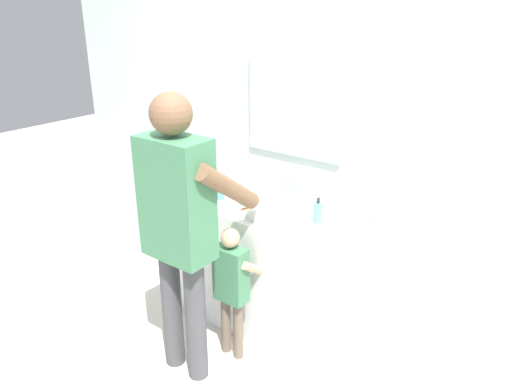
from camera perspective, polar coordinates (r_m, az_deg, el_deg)
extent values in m
plane|color=silver|center=(3.50, -1.54, -17.30)|extent=(14.00, 14.00, 0.00)
cube|color=silver|center=(3.34, 4.86, 6.85)|extent=(4.40, 0.08, 2.70)
cube|color=silver|center=(3.26, 4.46, 9.65)|extent=(0.72, 0.02, 0.63)
cube|color=white|center=(3.44, 1.51, -8.99)|extent=(1.39, 0.54, 0.89)
cylinder|color=white|center=(3.20, 1.39, -1.41)|extent=(0.38, 0.38, 0.11)
cylinder|color=silver|center=(3.20, 1.39, -1.32)|extent=(0.31, 0.31, 0.09)
cylinder|color=#B7BABF|center=(3.38, 3.78, 0.41)|extent=(0.03, 0.03, 0.18)
cylinder|color=#B7BABF|center=(3.30, 3.24, 1.41)|extent=(0.02, 0.12, 0.02)
cylinder|color=#B7BABF|center=(3.44, 2.78, -0.35)|extent=(0.04, 0.04, 0.05)
cylinder|color=#B7BABF|center=(3.37, 4.75, -0.88)|extent=(0.04, 0.04, 0.05)
cylinder|color=#4C8EB2|center=(3.43, -4.29, -0.03)|extent=(0.07, 0.07, 0.09)
cylinder|color=#E5387F|center=(3.42, -4.20, 0.88)|extent=(0.04, 0.02, 0.17)
cube|color=white|center=(3.39, -4.24, 2.38)|extent=(0.01, 0.02, 0.02)
cylinder|color=#66B2D1|center=(3.07, 7.21, -2.41)|extent=(0.06, 0.06, 0.13)
cylinder|color=#2D2D2D|center=(3.04, 7.28, -0.99)|extent=(0.02, 0.02, 0.04)
cylinder|color=#6B5B4C|center=(3.33, -3.53, -15.06)|extent=(0.06, 0.06, 0.42)
cylinder|color=#6B5B4C|center=(3.27, -2.07, -15.73)|extent=(0.06, 0.06, 0.42)
cube|color=#427F56|center=(3.08, -2.94, -9.54)|extent=(0.21, 0.12, 0.36)
sphere|color=#D8A884|center=(2.96, -3.03, -5.36)|extent=(0.12, 0.12, 0.12)
cylinder|color=#D8A884|center=(3.19, -3.45, -7.71)|extent=(0.05, 0.25, 0.20)
cylinder|color=#D8A884|center=(3.07, -0.12, -8.97)|extent=(0.05, 0.25, 0.20)
cylinder|color=#47474C|center=(3.16, -9.76, -13.20)|extent=(0.12, 0.12, 0.81)
cylinder|color=#47474C|center=(3.04, -7.02, -14.60)|extent=(0.12, 0.12, 0.81)
cube|color=#427F56|center=(2.74, -9.27, -0.80)|extent=(0.41, 0.23, 0.71)
sphere|color=brown|center=(2.60, -9.89, 8.99)|extent=(0.23, 0.23, 0.23)
cylinder|color=brown|center=(2.99, -9.80, 2.33)|extent=(0.10, 0.49, 0.38)
cylinder|color=brown|center=(2.70, -3.23, 0.52)|extent=(0.10, 0.49, 0.38)
cylinder|color=orange|center=(2.90, -0.81, -1.85)|extent=(0.01, 0.14, 0.03)
cube|color=white|center=(2.95, 0.07, -1.18)|extent=(0.01, 0.02, 0.02)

